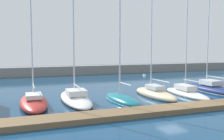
# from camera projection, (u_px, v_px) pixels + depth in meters

# --- Properties ---
(ground_plane) EXTENTS (120.00, 120.00, 0.00)m
(ground_plane) POSITION_uv_depth(u_px,v_px,m) (172.00, 105.00, 24.98)
(ground_plane) COLOR navy
(dock_pier) EXTENTS (42.25, 2.37, 0.43)m
(dock_pier) POSITION_uv_depth(u_px,v_px,m) (186.00, 108.00, 22.92)
(dock_pier) COLOR brown
(dock_pier) RESTS_ON ground_plane
(breakwater_seawall) EXTENTS (108.00, 2.15, 1.84)m
(breakwater_seawall) POSITION_uv_depth(u_px,v_px,m) (90.00, 70.00, 53.93)
(breakwater_seawall) COLOR gray
(breakwater_seawall) RESTS_ON ground_plane
(sailboat_red_second) EXTENTS (2.63, 8.39, 17.58)m
(sailboat_red_second) POSITION_uv_depth(u_px,v_px,m) (34.00, 101.00, 24.48)
(sailboat_red_second) COLOR #B72D28
(sailboat_red_second) RESTS_ON ground_plane
(sailboat_white_third) EXTENTS (2.75, 9.36, 17.51)m
(sailboat_white_third) POSITION_uv_depth(u_px,v_px,m) (75.00, 98.00, 26.23)
(sailboat_white_third) COLOR white
(sailboat_white_third) RESTS_ON ground_plane
(sailboat_teal_fourth) EXTENTS (2.73, 6.90, 14.99)m
(sailboat_teal_fourth) POSITION_uv_depth(u_px,v_px,m) (122.00, 98.00, 26.70)
(sailboat_teal_fourth) COLOR #19707F
(sailboat_teal_fourth) RESTS_ON ground_plane
(sailboat_sand_fifth) EXTENTS (2.75, 7.88, 17.38)m
(sailboat_sand_fifth) POSITION_uv_depth(u_px,v_px,m) (155.00, 93.00, 29.04)
(sailboat_sand_fifth) COLOR beige
(sailboat_sand_fifth) RESTS_ON ground_plane
(sailboat_ivory_sixth) EXTENTS (2.06, 7.94, 17.39)m
(sailboat_ivory_sixth) POSITION_uv_depth(u_px,v_px,m) (186.00, 93.00, 29.88)
(sailboat_ivory_sixth) COLOR silver
(sailboat_ivory_sixth) RESTS_ON ground_plane
(sailboat_navy_seventh) EXTENTS (2.79, 9.17, 17.07)m
(sailboat_navy_seventh) POSITION_uv_depth(u_px,v_px,m) (211.00, 88.00, 32.64)
(sailboat_navy_seventh) COLOR navy
(sailboat_navy_seventh) RESTS_ON ground_plane
(mooring_buoy_white) EXTENTS (0.67, 0.67, 0.67)m
(mooring_buoy_white) POSITION_uv_depth(u_px,v_px,m) (144.00, 76.00, 50.40)
(mooring_buoy_white) COLOR white
(mooring_buoy_white) RESTS_ON ground_plane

